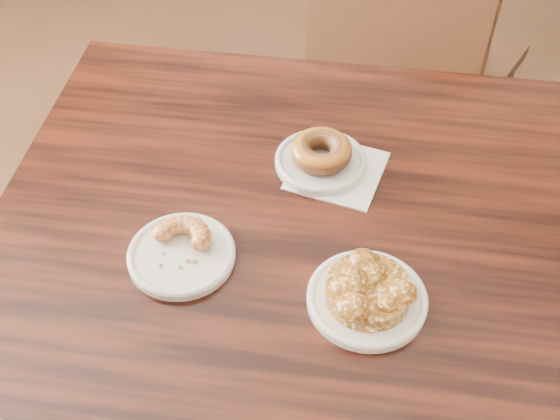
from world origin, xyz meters
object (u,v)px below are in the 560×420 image
(cafe_table, at_px, (292,372))
(apple_fritter, at_px, (369,288))
(chair_far, at_px, (418,65))
(glazed_donut, at_px, (321,151))
(cruller_fragment, at_px, (180,247))

(cafe_table, xyz_separation_m, apple_fritter, (0.13, -0.07, 0.41))
(chair_far, relative_size, glazed_donut, 8.48)
(cafe_table, bearing_deg, glazed_donut, 84.60)
(glazed_donut, bearing_deg, cafe_table, -88.08)
(chair_far, bearing_deg, cruller_fragment, 93.34)
(apple_fritter, height_order, cruller_fragment, apple_fritter)
(cafe_table, distance_m, apple_fritter, 0.43)
(cafe_table, height_order, glazed_donut, glazed_donut)
(cafe_table, xyz_separation_m, glazed_donut, (-0.01, 0.20, 0.41))
(chair_far, height_order, apple_fritter, chair_far)
(chair_far, xyz_separation_m, glazed_donut, (-0.10, -0.77, 0.33))
(cafe_table, height_order, apple_fritter, apple_fritter)
(cafe_table, bearing_deg, cruller_fragment, -166.58)
(glazed_donut, relative_size, apple_fritter, 0.64)
(cafe_table, xyz_separation_m, cruller_fragment, (-0.16, -0.06, 0.40))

